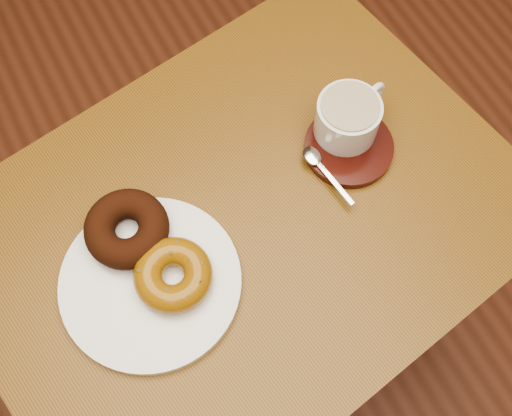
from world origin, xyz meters
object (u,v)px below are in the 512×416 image
donut_plate (151,282)px  coffee_cup (348,117)px  saucer (349,147)px  cafe_table (245,248)px

donut_plate → coffee_cup: coffee_cup is taller
saucer → coffee_cup: coffee_cup is taller
cafe_table → coffee_cup: size_ratio=7.11×
saucer → coffee_cup: bearing=70.5°
donut_plate → saucer: (0.34, 0.05, -0.00)m
cafe_table → donut_plate: 0.20m
cafe_table → saucer: (0.19, 0.03, 0.12)m
cafe_table → saucer: bearing=-1.5°
cafe_table → saucer: size_ratio=6.58×
saucer → coffee_cup: size_ratio=1.08×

